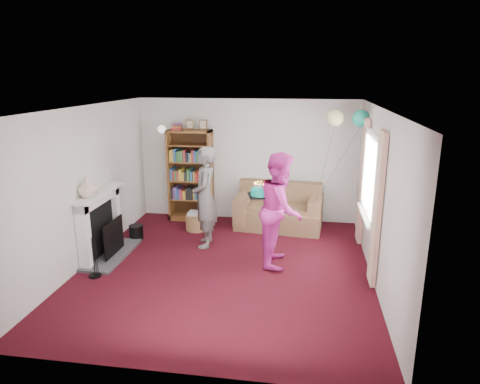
% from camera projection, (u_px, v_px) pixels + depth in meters
% --- Properties ---
extents(ground, '(5.00, 5.00, 0.00)m').
position_uv_depth(ground, '(225.00, 268.00, 6.77)').
color(ground, black).
rests_on(ground, ground).
extents(wall_back, '(4.50, 0.02, 2.50)m').
position_uv_depth(wall_back, '(247.00, 160.00, 8.83)').
color(wall_back, silver).
rests_on(wall_back, ground).
extents(wall_left, '(0.02, 5.00, 2.50)m').
position_uv_depth(wall_left, '(84.00, 187.00, 6.76)').
color(wall_left, silver).
rests_on(wall_left, ground).
extents(wall_right, '(0.02, 5.00, 2.50)m').
position_uv_depth(wall_right, '(380.00, 199.00, 6.10)').
color(wall_right, silver).
rests_on(wall_right, ground).
extents(ceiling, '(4.50, 5.00, 0.01)m').
position_uv_depth(ceiling, '(224.00, 108.00, 6.10)').
color(ceiling, white).
rests_on(ceiling, wall_back).
extents(fireplace, '(0.55, 1.80, 1.12)m').
position_uv_depth(fireplace, '(104.00, 227.00, 7.12)').
color(fireplace, '#3F3F42').
rests_on(fireplace, ground).
extents(window_bay, '(0.14, 2.02, 2.20)m').
position_uv_depth(window_bay, '(370.00, 191.00, 6.70)').
color(window_bay, white).
rests_on(window_bay, ground).
extents(wall_sconce, '(0.16, 0.23, 0.16)m').
position_uv_depth(wall_sconce, '(162.00, 129.00, 8.77)').
color(wall_sconce, gold).
rests_on(wall_sconce, ground).
extents(bookcase, '(0.89, 0.42, 2.09)m').
position_uv_depth(bookcase, '(191.00, 176.00, 8.88)').
color(bookcase, '#472B14').
rests_on(bookcase, ground).
extents(sofa, '(1.66, 0.88, 0.88)m').
position_uv_depth(sofa, '(279.00, 211.00, 8.54)').
color(sofa, brown).
rests_on(sofa, ground).
extents(wicker_basket, '(0.41, 0.41, 0.37)m').
position_uv_depth(wicker_basket, '(196.00, 221.00, 8.41)').
color(wicker_basket, olive).
rests_on(wicker_basket, ground).
extents(person_striped, '(0.53, 0.71, 1.79)m').
position_uv_depth(person_striped, '(205.00, 197.00, 7.45)').
color(person_striped, black).
rests_on(person_striped, ground).
extents(person_magenta, '(0.71, 0.90, 1.82)m').
position_uv_depth(person_magenta, '(281.00, 209.00, 6.75)').
color(person_magenta, '#CD2995').
rests_on(person_magenta, ground).
extents(birthday_cake, '(0.37, 0.37, 0.22)m').
position_uv_depth(birthday_cake, '(260.00, 192.00, 6.75)').
color(birthday_cake, black).
rests_on(birthday_cake, ground).
extents(balloons, '(0.85, 0.30, 1.71)m').
position_uv_depth(balloons, '(348.00, 118.00, 7.50)').
color(balloons, '#3F3F3F').
rests_on(balloons, ground).
extents(mantel_vase, '(0.38, 0.38, 0.31)m').
position_uv_depth(mantel_vase, '(88.00, 187.00, 6.59)').
color(mantel_vase, beige).
rests_on(mantel_vase, fireplace).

